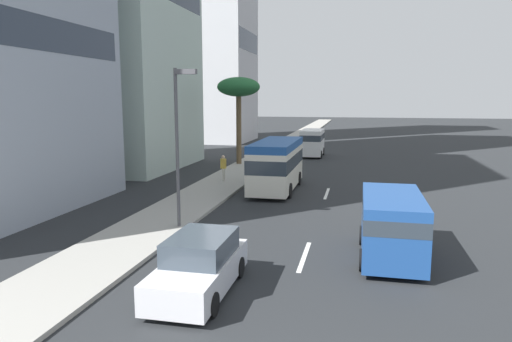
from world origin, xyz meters
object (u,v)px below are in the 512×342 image
pedestrian_near_lamp (223,167)px  street_lamp (179,130)px  van_lead (312,141)px  minibus_fourth (277,163)px  van_third (392,222)px  car_second (200,266)px  palm_tree (239,89)px

pedestrian_near_lamp → street_lamp: bearing=-62.4°
van_lead → minibus_fourth: (-16.96, 0.43, 0.20)m
pedestrian_near_lamp → street_lamp: size_ratio=0.26×
minibus_fourth → pedestrian_near_lamp: minibus_fourth is taller
van_third → minibus_fourth: size_ratio=0.67×
car_second → minibus_fourth: bearing=-178.3°
van_third → pedestrian_near_lamp: (12.68, 9.78, -0.21)m
pedestrian_near_lamp → palm_tree: bearing=117.9°
pedestrian_near_lamp → minibus_fourth: bearing=-2.3°
minibus_fourth → car_second: bearing=1.7°
street_lamp → van_lead: bearing=-6.3°
pedestrian_near_lamp → street_lamp: 11.37m
palm_tree → van_third: bearing=-152.4°
van_third → street_lamp: bearing=77.7°
car_second → street_lamp: 7.44m
street_lamp → palm_tree: bearing=7.3°
van_third → palm_tree: 23.89m
pedestrian_near_lamp → van_lead: bearing=95.1°
minibus_fourth → pedestrian_near_lamp: (1.60, 3.80, -0.56)m
van_lead → street_lamp: street_lamp is taller
pedestrian_near_lamp → street_lamp: (-10.84, -1.36, 3.14)m
car_second → street_lamp: (5.92, 2.90, 3.44)m
van_lead → van_third: (-28.04, -5.54, -0.15)m
pedestrian_near_lamp → street_lamp: street_lamp is taller
van_lead → pedestrian_near_lamp: 15.94m
car_second → palm_tree: bearing=-167.9°
pedestrian_near_lamp → palm_tree: (8.04, 1.05, 5.14)m
van_lead → minibus_fourth: 16.97m
car_second → street_lamp: size_ratio=0.67×
van_lead → street_lamp: 26.51m
van_third → van_lead: bearing=11.2°
minibus_fourth → pedestrian_near_lamp: 4.16m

